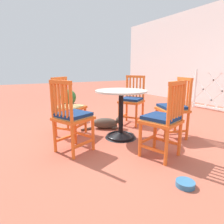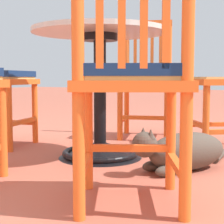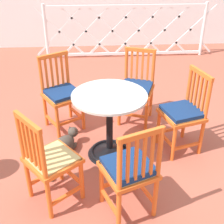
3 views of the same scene
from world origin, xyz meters
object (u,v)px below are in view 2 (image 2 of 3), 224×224
object	(u,v)px
cafe_table	(100,108)
orange_chair_tucked_in	(131,81)
orange_chair_facing_out	(146,79)
tabby_cat	(181,152)

from	to	relation	value
cafe_table	orange_chair_tucked_in	bearing A→B (deg)	132.23
orange_chair_facing_out	orange_chair_tucked_in	size ratio (longest dim) A/B	1.00
tabby_cat	cafe_table	bearing A→B (deg)	-4.76
cafe_table	orange_chair_facing_out	bearing A→B (deg)	-81.47
orange_chair_tucked_in	tabby_cat	bearing A→B (deg)	-87.08
cafe_table	tabby_cat	world-z (taller)	cafe_table
orange_chair_facing_out	orange_chair_tucked_in	xyz separation A→B (m)	(-0.66, 1.40, 0.00)
cafe_table	orange_chair_facing_out	xyz separation A→B (m)	(0.12, -0.80, 0.16)
cafe_table	orange_chair_tucked_in	xyz separation A→B (m)	(-0.54, 0.59, 0.16)
orange_chair_facing_out	tabby_cat	bearing A→B (deg)	126.76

